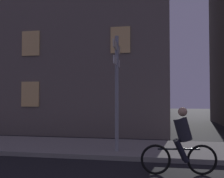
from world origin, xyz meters
TOP-DOWN VIEW (x-y plane):
  - sidewalk_kerb at (0.00, 6.60)m, footprint 40.00×2.92m
  - signpost at (0.07, 5.80)m, footprint 0.12×1.38m
  - cyclist at (1.88, 4.10)m, footprint 1.81×0.38m

SIDE VIEW (x-z plane):
  - sidewalk_kerb at x=0.00m, z-range 0.00..0.14m
  - cyclist at x=1.88m, z-range -0.06..1.55m
  - signpost at x=0.07m, z-range 0.47..4.15m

